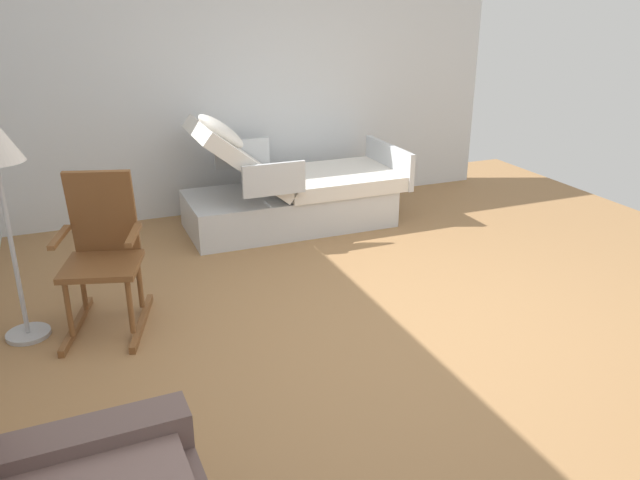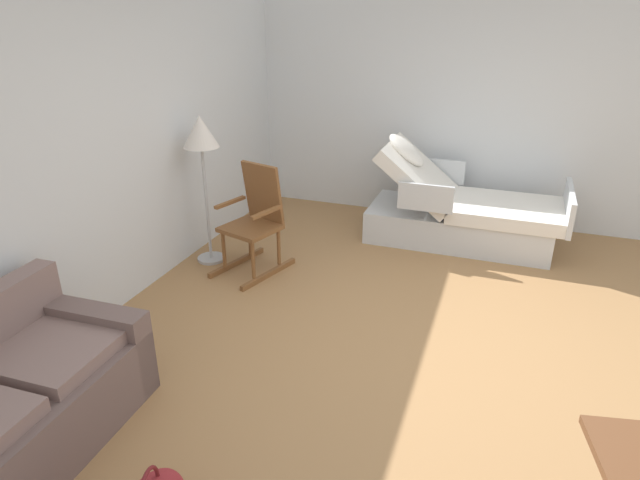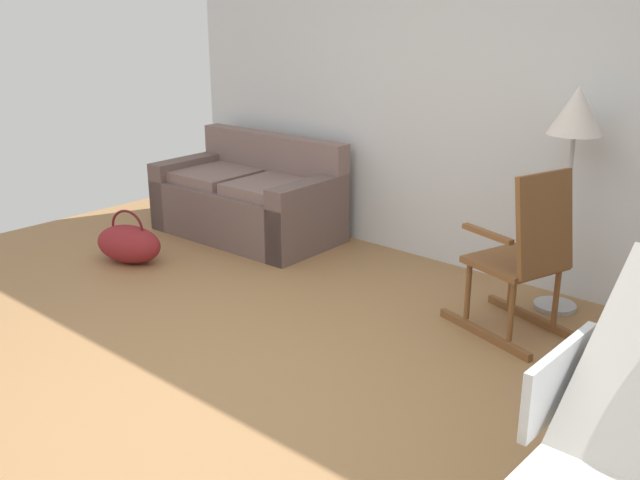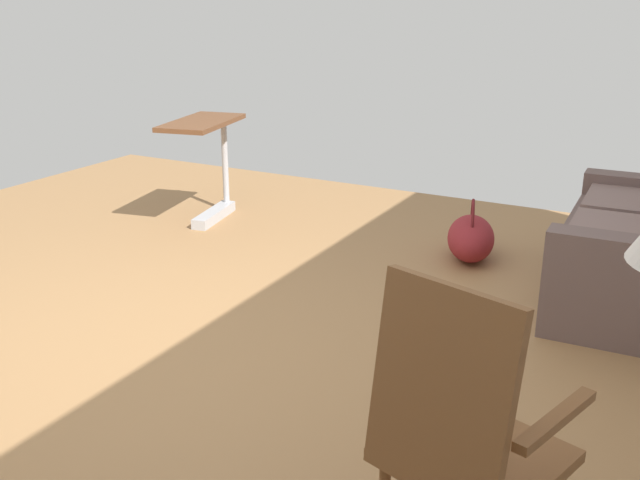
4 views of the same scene
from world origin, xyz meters
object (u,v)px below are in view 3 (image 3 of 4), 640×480
floor_lamp (575,127)px  duffel_bag (129,243)px  couch (249,201)px  rocking_chair (525,258)px

floor_lamp → duffel_bag: 3.39m
duffel_bag → couch: bearing=79.7°
floor_lamp → couch: bearing=-174.4°
couch → rocking_chair: bearing=-5.6°
rocking_chair → floor_lamp: floor_lamp is taller
couch → rocking_chair: size_ratio=1.55×
rocking_chair → duffel_bag: bearing=-163.8°
couch → floor_lamp: 2.87m
floor_lamp → duffel_bag: bearing=-154.7°
couch → floor_lamp: bearing=5.6°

